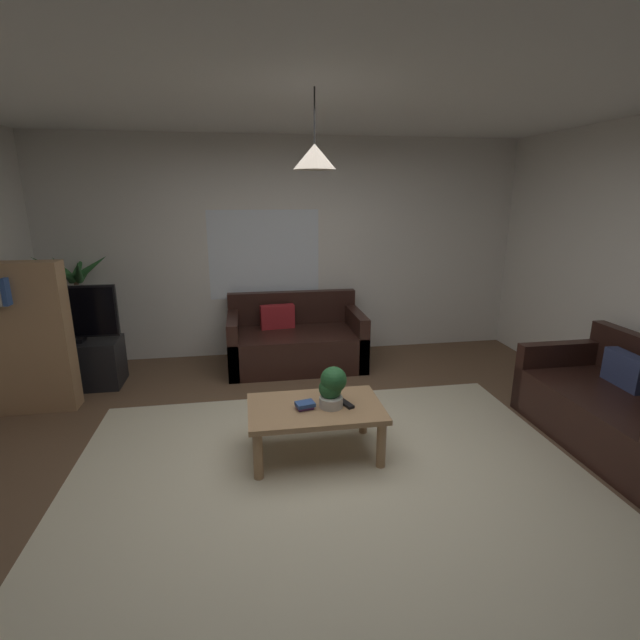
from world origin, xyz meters
name	(u,v)px	position (x,y,z in m)	size (l,w,h in m)	color
floor	(326,465)	(0.00, 0.00, -0.01)	(5.76, 5.23, 0.02)	brown
rug	(331,480)	(0.00, -0.20, 0.00)	(3.74, 2.88, 0.01)	beige
wall_back	(289,249)	(0.00, 2.65, 1.31)	(5.88, 0.06, 2.63)	silver
ceiling	(328,79)	(0.00, 0.00, 2.64)	(5.76, 5.23, 0.02)	white
window_pane	(264,255)	(-0.30, 2.61, 1.25)	(1.33, 0.01, 1.07)	white
couch_under_window	(295,343)	(0.01, 2.12, 0.27)	(1.55, 0.86, 0.82)	black
couch_right_side	(620,412)	(2.39, -0.08, 0.27)	(0.86, 1.52, 0.82)	black
coffee_table	(315,414)	(-0.06, 0.16, 0.34)	(1.02, 0.64, 0.41)	#A87F56
book_on_table_0	(305,407)	(-0.14, 0.15, 0.42)	(0.12, 0.10, 0.02)	#72387F
book_on_table_1	(305,404)	(-0.14, 0.13, 0.45)	(0.14, 0.10, 0.03)	#2D4C8C
remote_on_table_0	(346,404)	(0.18, 0.14, 0.42)	(0.05, 0.16, 0.02)	black
potted_plant_on_table	(332,386)	(0.07, 0.16, 0.57)	(0.21, 0.21, 0.31)	beige
tv_stand	(77,364)	(-2.33, 1.87, 0.25)	(0.90, 0.44, 0.50)	black
tv	(68,314)	(-2.33, 1.84, 0.80)	(0.95, 0.16, 0.58)	black
potted_palm_corner	(80,314)	(-2.39, 2.36, 0.67)	(0.78, 0.88, 1.40)	#4C4C51
bookshelf_corner	(28,337)	(-2.51, 1.35, 0.72)	(0.70, 0.31, 1.40)	#A87F56
pendant_lamp	(315,157)	(-0.06, 0.16, 2.21)	(0.29, 0.29, 0.50)	black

